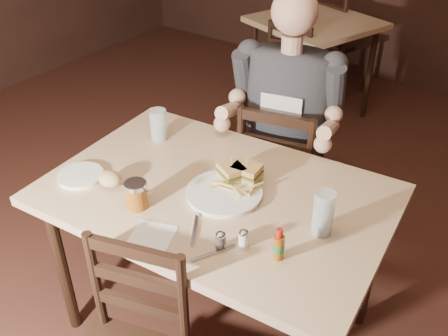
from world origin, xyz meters
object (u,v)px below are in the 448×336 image
Objects in this scene: diner at (286,94)px; glass_left at (158,125)px; dinner_plate at (224,194)px; hot_sauce at (279,244)px; side_plate at (81,177)px; syrup_dispenser at (137,195)px; bg_chair_far at (341,39)px; bg_chair_near at (275,89)px; bg_table at (315,32)px; main_table at (217,206)px; chair_far at (282,175)px; glass_right at (323,213)px.

diner reaches higher than glass_left.
dinner_plate is 1.99× the size of glass_left.
hot_sauce is 0.67× the size of side_plate.
hot_sauce is 1.12× the size of syrup_dispenser.
glass_left is (0.22, -2.54, 0.38)m from bg_chair_far.
bg_chair_near is 5.86× the size of glass_left.
syrup_dispenser is at bearing 119.51° from bg_chair_far.
glass_left is 0.90m from hot_sauce.
glass_left reaches higher than hot_sauce.
bg_table is 5.69× the size of side_plate.
bg_chair_far is at bearing 93.39° from side_plate.
bg_chair_near is (-0.67, 1.61, -0.28)m from main_table.
diner is 0.88m from syrup_dispenser.
diner reaches higher than hot_sauce.
chair_far is at bearing 98.98° from dinner_plate.
syrup_dispenser is 0.32m from side_plate.
glass_left is 0.43m from side_plate.
main_table is 2.81m from bg_chair_far.
glass_left reaches higher than dinner_plate.
diner is at bearing 98.69° from dinner_plate.
diner reaches higher than syrup_dispenser.
glass_left reaches higher than chair_far.
hot_sauce is at bearing 130.05° from bg_chair_far.
glass_right is 0.21m from hot_sauce.
bg_table is at bearing 96.65° from syrup_dispenser.
glass_right is (0.50, -0.64, 0.40)m from chair_far.
side_plate is (-0.43, -0.91, 0.33)m from chair_far.
dinner_plate is at bearing 124.77° from bg_chair_far.
diner is at bearing 62.78° from side_plate.
glass_left is at bearing 117.63° from syrup_dispenser.
main_table is 1.66× the size of bg_chair_near.
bg_table is 1.22× the size of bg_chair_near.
glass_right is 0.93× the size of side_plate.
glass_right is at bearing 18.55° from syrup_dispenser.
diner is 5.23× the size of side_plate.
glass_left is (-0.38, -0.49, 0.39)m from chair_far.
side_plate is (-0.87, -0.07, -0.05)m from hot_sauce.
bg_chair_near is at bearing -90.00° from bg_table.
main_table is 1.49× the size of bg_chair_far.
bg_chair_far is 6.52× the size of glass_left.
dinner_plate is at bearing -69.17° from bg_chair_near.
bg_chair_far is at bearing 103.88° from main_table.
dinner_plate is at bearing -94.12° from diner.
bg_chair_far is 2.94m from glass_right.
side_plate is (-0.50, -0.25, 0.08)m from main_table.
bg_chair_near is at bearing 124.72° from glass_right.
bg_chair_far is at bearing 87.12° from bg_chair_near.
glass_right is (0.39, 0.03, 0.07)m from dinner_plate.
hot_sauce is (0.38, -0.18, 0.13)m from main_table.
dinner_plate is 0.59m from side_plate.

